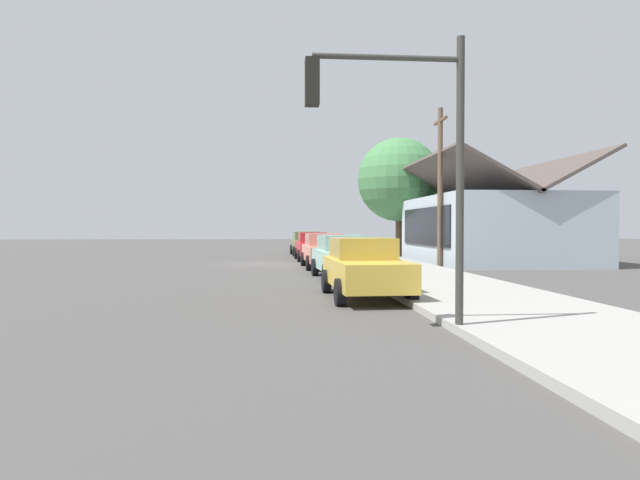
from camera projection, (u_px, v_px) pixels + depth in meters
The scene contains 13 objects.
ground_plane at pixel (267, 264), 28.11m from camera, with size 120.00×120.00×0.00m, color #4C4947.
sidewalk_curb at pixel (374, 262), 28.59m from camera, with size 60.00×4.20×0.16m, color #A3A099.
car_silver at pixel (305, 241), 42.15m from camera, with size 4.50×2.03×1.59m.
car_olive at pixel (306, 243), 36.95m from camera, with size 4.58×2.17×1.59m.
car_cherry at pixel (313, 246), 31.25m from camera, with size 4.65×1.98×1.59m.
car_coral at pixel (325, 250), 25.33m from camera, with size 4.88×2.10×1.59m.
car_seafoam at pixel (343, 256), 19.85m from camera, with size 4.87×2.15×1.59m.
car_mustard at pixel (365, 267), 14.48m from camera, with size 4.36×2.04×1.59m.
storefront_building at pixel (492, 227), 29.05m from camera, with size 11.05×7.60×5.58m.
shade_tree at pixel (399, 180), 35.71m from camera, with size 5.47×5.47×7.74m.
traffic_light_main at pixel (401, 134), 9.45m from camera, with size 0.37×2.79×5.20m.
utility_pole_wooden at pixel (440, 184), 25.70m from camera, with size 1.80×0.24×7.50m.
fire_hydrant_red at pixel (326, 246), 39.44m from camera, with size 0.22×0.22×0.71m.
Camera 1 is at (28.21, 0.33, 1.87)m, focal length 30.61 mm.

